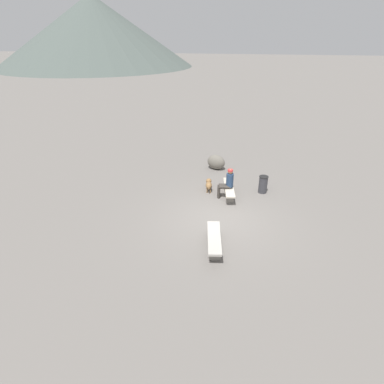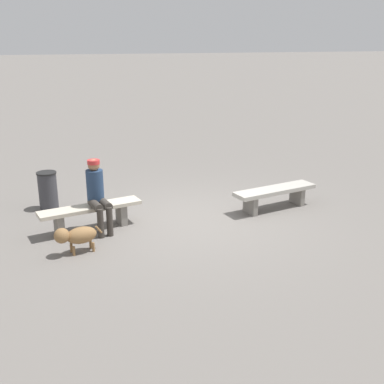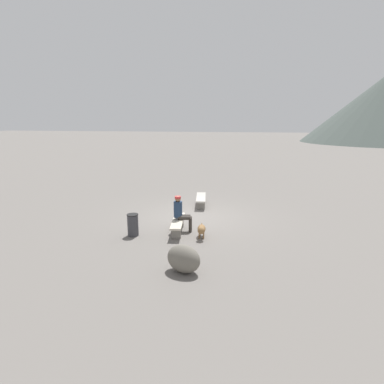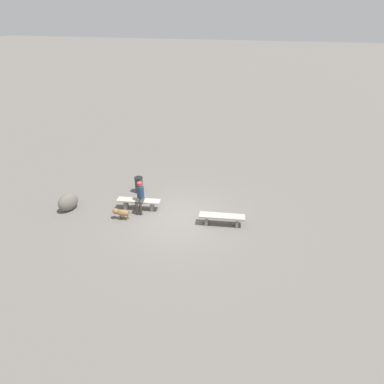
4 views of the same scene
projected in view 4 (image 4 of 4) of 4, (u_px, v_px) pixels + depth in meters
ground at (179, 219)px, 13.52m from camera, size 210.00×210.00×0.06m
bench_left at (222, 218)px, 12.96m from camera, size 1.83×0.71×0.43m
bench_right at (139, 202)px, 14.00m from camera, size 1.86×0.67×0.45m
seated_person at (140, 195)px, 13.71m from camera, size 0.39×0.65×1.29m
dog at (121, 212)px, 13.34m from camera, size 0.77×0.35×0.47m
trash_bin at (139, 185)px, 15.33m from camera, size 0.39×0.39×0.76m
boulder at (68, 202)px, 13.94m from camera, size 0.82×1.05×0.75m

